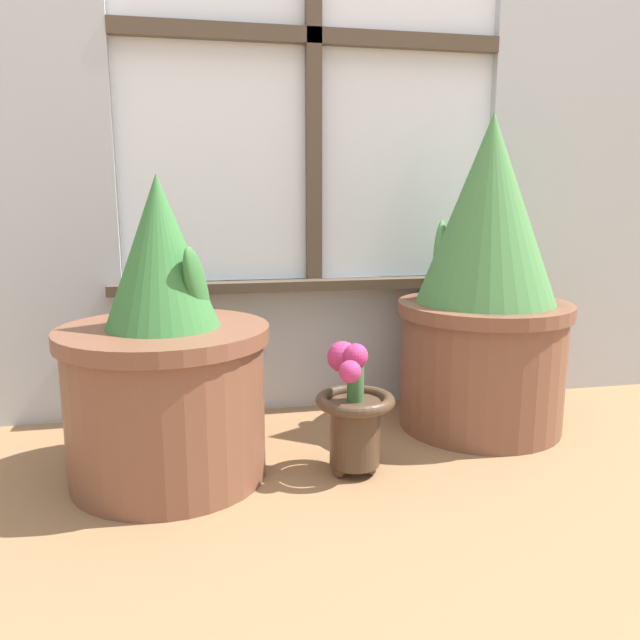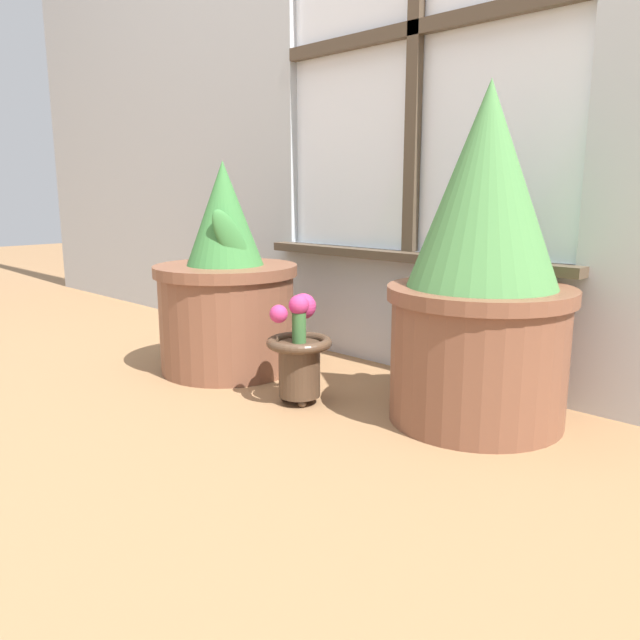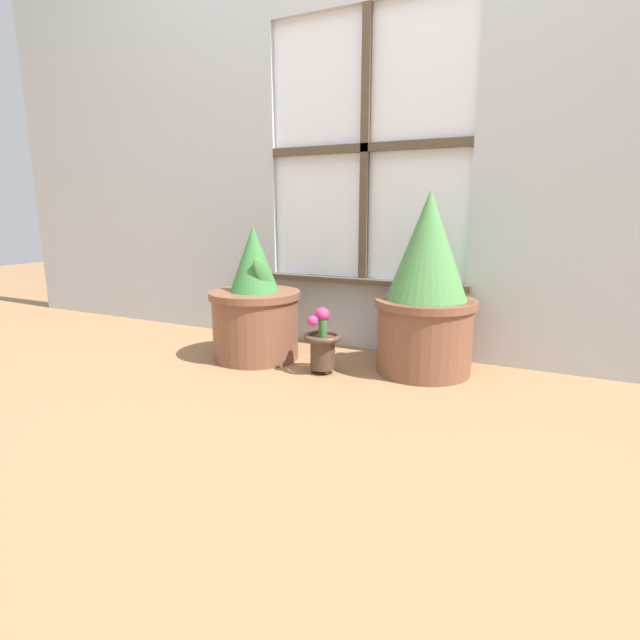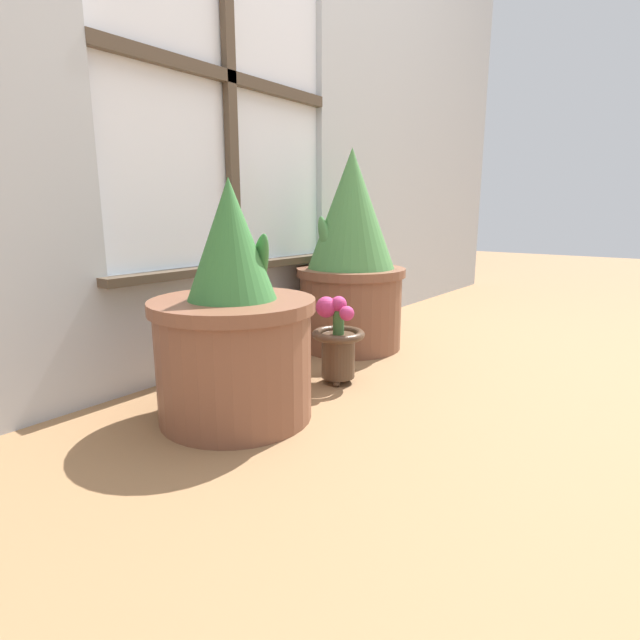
{
  "view_description": "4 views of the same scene",
  "coord_description": "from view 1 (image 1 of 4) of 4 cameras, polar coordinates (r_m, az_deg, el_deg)",
  "views": [
    {
      "loc": [
        -0.29,
        -0.97,
        0.52
      ],
      "look_at": [
        -0.05,
        0.2,
        0.29
      ],
      "focal_mm": 35.0,
      "sensor_mm": 36.0,
      "label": 1
    },
    {
      "loc": [
        1.01,
        -0.83,
        0.48
      ],
      "look_at": [
        -0.05,
        0.24,
        0.17
      ],
      "focal_mm": 35.0,
      "sensor_mm": 36.0,
      "label": 2
    },
    {
      "loc": [
        0.82,
        -1.56,
        0.63
      ],
      "look_at": [
        -0.05,
        0.21,
        0.19
      ],
      "focal_mm": 28.0,
      "sensor_mm": 36.0,
      "label": 3
    },
    {
      "loc": [
        -1.14,
        -0.67,
        0.49
      ],
      "look_at": [
        -0.0,
        0.19,
        0.18
      ],
      "focal_mm": 28.0,
      "sensor_mm": 36.0,
      "label": 4
    }
  ],
  "objects": [
    {
      "name": "ground_plane",
      "position": [
        1.14,
        4.78,
        -16.24
      ],
      "size": [
        10.0,
        10.0,
        0.0
      ],
      "primitive_type": "plane",
      "color": "olive"
    },
    {
      "name": "flower_vase",
      "position": [
        1.2,
        2.98,
        -8.28
      ],
      "size": [
        0.15,
        0.15,
        0.26
      ],
      "color": "#473323",
      "rests_on": "ground_plane"
    },
    {
      "name": "potted_plant_left",
      "position": [
        1.19,
        -13.95,
        -4.03
      ],
      "size": [
        0.39,
        0.39,
        0.57
      ],
      "color": "brown",
      "rests_on": "ground_plane"
    },
    {
      "name": "potted_plant_right",
      "position": [
        1.45,
        14.85,
        2.62
      ],
      "size": [
        0.39,
        0.39,
        0.7
      ],
      "color": "brown",
      "rests_on": "ground_plane"
    }
  ]
}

